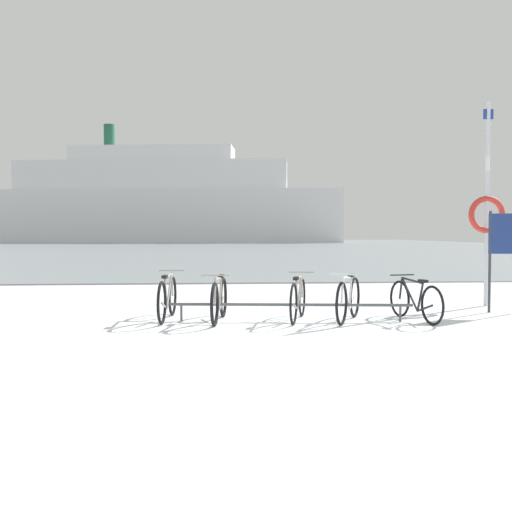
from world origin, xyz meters
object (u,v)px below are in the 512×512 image
bicycle_3 (348,299)px  ferry_ship (160,203)px  bicycle_1 (219,300)px  bicycle_0 (167,298)px  info_sign (504,244)px  bicycle_2 (298,299)px  bicycle_4 (415,300)px  rescue_post (487,210)px

bicycle_3 → ferry_ship: (-10.50, 86.37, 5.94)m
bicycle_1 → bicycle_3: bicycle_3 is taller
bicycle_0 → info_sign: 6.27m
bicycle_2 → info_sign: bearing=9.9°
bicycle_2 → info_sign: size_ratio=0.86×
bicycle_4 → ferry_ship: ferry_ship is taller
bicycle_3 → rescue_post: (3.28, 1.86, 1.59)m
bicycle_3 → info_sign: 3.37m
bicycle_0 → bicycle_2: (2.22, -0.26, -0.01)m
bicycle_0 → rescue_post: rescue_post is taller
bicycle_1 → bicycle_4: 3.32m
bicycle_1 → bicycle_4: bearing=-3.1°
bicycle_1 → bicycle_4: (3.31, -0.18, -0.02)m
bicycle_3 → ferry_ship: size_ratio=0.03×
bicycle_2 → ferry_ship: bearing=96.4°
info_sign → ferry_ship: bearing=99.1°
bicycle_2 → info_sign: info_sign is taller
bicycle_4 → bicycle_3: bearing=177.7°
bicycle_2 → rescue_post: bearing=22.6°
bicycle_1 → bicycle_2: 1.34m
bicycle_4 → info_sign: size_ratio=0.86×
bicycle_2 → info_sign: 4.13m
bicycle_1 → ferry_ship: size_ratio=0.03×
ferry_ship → bicycle_1: bearing=-84.5°
bicycle_0 → bicycle_3: bearing=-7.5°
bicycle_3 → bicycle_2: bearing=170.3°
ferry_ship → bicycle_3: bearing=-83.1°
bicycle_0 → bicycle_1: size_ratio=1.02×
ferry_ship → info_sign: bearing=-80.9°
info_sign → rescue_post: rescue_post is taller
bicycle_4 → rescue_post: (2.15, 1.90, 1.62)m
bicycle_2 → info_sign: (3.97, 0.69, 0.92)m
bicycle_4 → rescue_post: rescue_post is taller
bicycle_2 → bicycle_3: (0.84, -0.14, 0.01)m
bicycle_1 → bicycle_4: size_ratio=1.07×
bicycle_0 → bicycle_4: bicycle_0 is taller
bicycle_0 → rescue_post: 6.70m
bicycle_1 → ferry_ship: (-8.32, 86.24, 5.95)m
bicycle_1 → bicycle_2: bearing=0.5°
bicycle_4 → rescue_post: bearing=41.6°
bicycle_4 → ferry_ship: size_ratio=0.03×
bicycle_3 → ferry_ship: 87.21m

